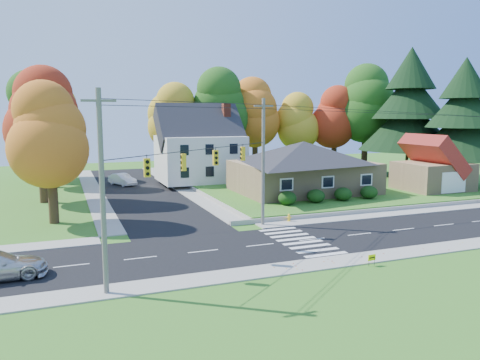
{
  "coord_description": "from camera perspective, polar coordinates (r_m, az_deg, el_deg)",
  "views": [
    {
      "loc": [
        -16.29,
        -28.06,
        8.78
      ],
      "look_at": [
        -2.36,
        8.0,
        3.32
      ],
      "focal_mm": 35.0,
      "sensor_mm": 36.0,
      "label": 1
    }
  ],
  "objects": [
    {
      "name": "fire_hydrant",
      "position": [
        38.64,
        5.99,
        -4.63
      ],
      "size": [
        0.4,
        0.31,
        0.69
      ],
      "color": "yellow",
      "rests_on": "ground"
    },
    {
      "name": "tree_lot_3",
      "position": [
        69.08,
        6.8,
        7.05
      ],
      "size": [
        6.16,
        6.16,
        11.47
      ],
      "color": "#3F2A19",
      "rests_on": "lawn"
    },
    {
      "name": "tree_lot_4",
      "position": [
        71.23,
        11.5,
        7.5
      ],
      "size": [
        6.72,
        6.72,
        12.51
      ],
      "color": "#3F2A19",
      "rests_on": "lawn"
    },
    {
      "name": "sidewalk_north",
      "position": [
        37.88,
        5.0,
        -5.33
      ],
      "size": [
        90.0,
        2.0,
        0.08
      ],
      "primitive_type": "cube",
      "color": "#9C9A90",
      "rests_on": "ground"
    },
    {
      "name": "hedge_row",
      "position": [
        45.36,
        10.87,
        -1.81
      ],
      "size": [
        10.7,
        1.7,
        1.27
      ],
      "color": "#163A10",
      "rests_on": "lawn"
    },
    {
      "name": "tree_west_2",
      "position": [
        60.07,
        -21.94,
        6.54
      ],
      "size": [
        6.72,
        6.72,
        12.51
      ],
      "color": "#3F2A19",
      "rests_on": "ground"
    },
    {
      "name": "conifer_east_b",
      "position": [
        61.08,
        25.55,
        6.79
      ],
      "size": [
        11.2,
        11.2,
        14.84
      ],
      "color": "#3F2A19",
      "rests_on": "lawn"
    },
    {
      "name": "ranch_house",
      "position": [
        50.61,
        7.71,
        1.71
      ],
      "size": [
        14.6,
        10.6,
        5.4
      ],
      "color": "tan",
      "rests_on": "lawn"
    },
    {
      "name": "garage",
      "position": [
        55.73,
        22.47,
        1.31
      ],
      "size": [
        7.3,
        6.3,
        4.6
      ],
      "color": "tan",
      "rests_on": "lawn"
    },
    {
      "name": "traffic_infrastructure",
      "position": [
        33.75,
        7.59,
        1.79
      ],
      "size": [
        38.1,
        10.66,
        10.0
      ],
      "color": "#666059",
      "rests_on": "ground"
    },
    {
      "name": "tree_lot_1",
      "position": [
        64.35,
        -2.77,
        8.77
      ],
      "size": [
        7.84,
        7.84,
        14.6
      ],
      "color": "#3F2A19",
      "rests_on": "lawn"
    },
    {
      "name": "tree_west_3",
      "position": [
        68.12,
        -23.62,
        7.66
      ],
      "size": [
        7.84,
        7.84,
        14.6
      ],
      "color": "#3F2A19",
      "rests_on": "ground"
    },
    {
      "name": "tree_lot_2",
      "position": [
        67.4,
        1.86,
        8.19
      ],
      "size": [
        7.28,
        7.28,
        13.56
      ],
      "color": "#3F2A19",
      "rests_on": "lawn"
    },
    {
      "name": "tree_lot_0",
      "position": [
        63.69,
        -8.22,
        7.53
      ],
      "size": [
        6.72,
        6.72,
        12.51
      ],
      "color": "#3F2A19",
      "rests_on": "lawn"
    },
    {
      "name": "ground",
      "position": [
        33.61,
        8.77,
        -7.2
      ],
      "size": [
        120.0,
        120.0,
        0.0
      ],
      "primitive_type": "plane",
      "color": "#3D7923"
    },
    {
      "name": "yard_sign",
      "position": [
        28.64,
        15.78,
        -9.12
      ],
      "size": [
        0.54,
        0.08,
        0.67
      ],
      "color": "black",
      "rests_on": "ground"
    },
    {
      "name": "white_car",
      "position": [
        59.83,
        -14.14,
        0.07
      ],
      "size": [
        3.2,
        4.6,
        1.44
      ],
      "primitive_type": "imported",
      "rotation": [
        0.0,
        0.0,
        0.43
      ],
      "color": "silver",
      "rests_on": "road_cross"
    },
    {
      "name": "lawn",
      "position": [
        57.77,
        9.61,
        -0.56
      ],
      "size": [
        30.0,
        30.0,
        0.5
      ],
      "primitive_type": "cube",
      "color": "#3D7923",
      "rests_on": "ground"
    },
    {
      "name": "road_main",
      "position": [
        33.61,
        8.77,
        -7.18
      ],
      "size": [
        90.0,
        8.0,
        0.02
      ],
      "primitive_type": "cube",
      "color": "black",
      "rests_on": "ground"
    },
    {
      "name": "colonial_house",
      "position": [
        58.54,
        -4.88,
        3.9
      ],
      "size": [
        10.4,
        8.4,
        9.6
      ],
      "color": "silver",
      "rests_on": "lawn"
    },
    {
      "name": "sidewalk_south",
      "position": [
        29.56,
        13.66,
        -9.39
      ],
      "size": [
        90.0,
        2.0,
        0.08
      ],
      "primitive_type": "cube",
      "color": "#9C9A90",
      "rests_on": "ground"
    },
    {
      "name": "conifer_east_a",
      "position": [
        66.19,
        19.94,
        8.09
      ],
      "size": [
        12.8,
        12.8,
        16.96
      ],
      "color": "#3F2A19",
      "rests_on": "lawn"
    },
    {
      "name": "tree_lot_5",
      "position": [
        71.85,
        15.14,
        8.95
      ],
      "size": [
        8.4,
        8.4,
        15.64
      ],
      "color": "#3F2A19",
      "rests_on": "lawn"
    },
    {
      "name": "tree_west_0",
      "position": [
        40.1,
        -22.21,
        5.12
      ],
      "size": [
        6.16,
        6.16,
        11.47
      ],
      "color": "#3F2A19",
      "rests_on": "ground"
    },
    {
      "name": "tree_west_1",
      "position": [
        50.09,
        -23.26,
        7.03
      ],
      "size": [
        7.28,
        7.28,
        13.56
      ],
      "color": "#3F2A19",
      "rests_on": "ground"
    },
    {
      "name": "road_cross",
      "position": [
        55.39,
        -12.24,
        -1.25
      ],
      "size": [
        8.0,
        44.0,
        0.02
      ],
      "primitive_type": "cube",
      "color": "black",
      "rests_on": "ground"
    }
  ]
}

